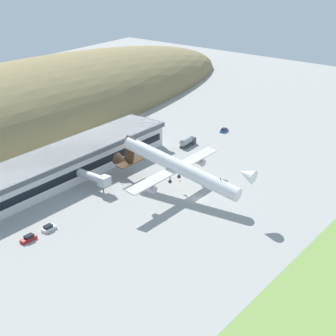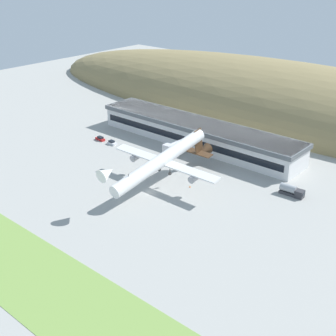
# 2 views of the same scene
# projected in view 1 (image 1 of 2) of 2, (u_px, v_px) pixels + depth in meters

# --- Properties ---
(ground_plane) EXTENTS (389.06, 389.06, 0.00)m
(ground_plane) POSITION_uv_depth(u_px,v_px,m) (196.00, 198.00, 169.08)
(ground_plane) COLOR #9E9E99
(terminal_building) EXTENTS (89.25, 16.35, 9.13)m
(terminal_building) POSITION_uv_depth(u_px,v_px,m) (60.00, 164.00, 180.27)
(terminal_building) COLOR silver
(terminal_building) RESTS_ON ground_plane
(jetway_0) EXTENTS (3.38, 12.31, 5.43)m
(jetway_0) POSITION_uv_depth(u_px,v_px,m) (95.00, 178.00, 173.31)
(jetway_0) COLOR silver
(jetway_0) RESTS_ON ground_plane
(cargo_airplane) EXTENTS (41.90, 51.29, 12.35)m
(cargo_airplane) POSITION_uv_depth(u_px,v_px,m) (177.00, 167.00, 169.01)
(cargo_airplane) COLOR white
(service_car_0) EXTENTS (4.10, 1.99, 1.58)m
(service_car_0) POSITION_uv_depth(u_px,v_px,m) (49.00, 228.00, 150.99)
(service_car_0) COLOR silver
(service_car_0) RESTS_ON ground_plane
(service_car_1) EXTENTS (4.54, 1.93, 1.66)m
(service_car_1) POSITION_uv_depth(u_px,v_px,m) (29.00, 238.00, 145.87)
(service_car_1) COLOR #B21E1E
(service_car_1) RESTS_ON ground_plane
(service_car_2) EXTENTS (4.34, 2.28, 1.41)m
(service_car_2) POSITION_uv_depth(u_px,v_px,m) (224.00, 130.00, 224.40)
(service_car_2) COLOR #264C99
(service_car_2) RESTS_ON ground_plane
(fuel_truck) EXTENTS (7.95, 2.92, 3.37)m
(fuel_truck) POSITION_uv_depth(u_px,v_px,m) (188.00, 142.00, 209.26)
(fuel_truck) COLOR #333338
(fuel_truck) RESTS_ON ground_plane
(traffic_cone_0) EXTENTS (0.52, 0.52, 0.58)m
(traffic_cone_0) POSITION_uv_depth(u_px,v_px,m) (180.00, 180.00, 180.53)
(traffic_cone_0) COLOR orange
(traffic_cone_0) RESTS_ON ground_plane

